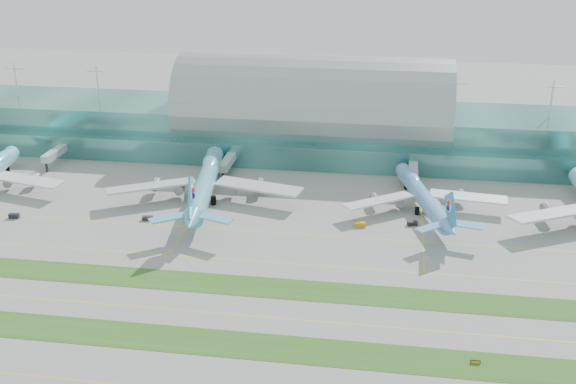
% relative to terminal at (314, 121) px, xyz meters
% --- Properties ---
extents(ground, '(700.00, 700.00, 0.00)m').
position_rel_terminal_xyz_m(ground, '(-0.01, -128.79, -14.23)').
color(ground, gray).
rests_on(ground, ground).
extents(terminal, '(340.00, 69.10, 36.00)m').
position_rel_terminal_xyz_m(terminal, '(0.00, 0.00, 0.00)').
color(terminal, '#3D7A75').
rests_on(terminal, ground).
extents(grass_strip_near, '(420.00, 12.00, 0.08)m').
position_rel_terminal_xyz_m(grass_strip_near, '(-0.01, -156.79, -14.19)').
color(grass_strip_near, '#2D591E').
rests_on(grass_strip_near, ground).
extents(grass_strip_far, '(420.00, 12.00, 0.08)m').
position_rel_terminal_xyz_m(grass_strip_far, '(-0.01, -126.79, -14.19)').
color(grass_strip_far, '#2D591E').
rests_on(grass_strip_far, ground).
extents(taxiline_b, '(420.00, 0.35, 0.01)m').
position_rel_terminal_xyz_m(taxiline_b, '(-0.01, -142.79, -14.22)').
color(taxiline_b, yellow).
rests_on(taxiline_b, ground).
extents(taxiline_c, '(420.00, 0.35, 0.01)m').
position_rel_terminal_xyz_m(taxiline_c, '(-0.01, -110.79, -14.22)').
color(taxiline_c, yellow).
rests_on(taxiline_c, ground).
extents(taxiline_d, '(420.00, 0.35, 0.01)m').
position_rel_terminal_xyz_m(taxiline_d, '(-0.01, -88.79, -14.22)').
color(taxiline_d, yellow).
rests_on(taxiline_d, ground).
extents(airliner_b, '(72.81, 83.32, 22.96)m').
position_rel_terminal_xyz_m(airliner_b, '(-32.78, -63.35, -7.14)').
color(airliner_b, '#5CB0CB').
rests_on(airliner_b, ground).
extents(airliner_c, '(58.60, 67.73, 18.94)m').
position_rel_terminal_xyz_m(airliner_c, '(47.03, -61.14, -8.38)').
color(airliner_c, '#659FDE').
rests_on(airliner_c, ground).
extents(gse_b, '(3.71, 2.12, 1.69)m').
position_rel_terminal_xyz_m(gse_b, '(-95.30, -90.90, -13.38)').
color(gse_b, black).
rests_on(gse_b, ground).
extents(gse_c, '(3.80, 2.41, 1.40)m').
position_rel_terminal_xyz_m(gse_c, '(-48.12, -85.31, -13.53)').
color(gse_c, black).
rests_on(gse_c, ground).
extents(gse_d, '(3.11, 1.60, 1.33)m').
position_rel_terminal_xyz_m(gse_d, '(-32.76, -72.16, -13.56)').
color(gse_d, black).
rests_on(gse_d, ground).
extents(gse_e, '(4.24, 2.77, 1.62)m').
position_rel_terminal_xyz_m(gse_e, '(25.84, -79.61, -13.41)').
color(gse_e, '#C9880B').
rests_on(gse_e, ground).
extents(gse_f, '(3.79, 2.59, 1.49)m').
position_rel_terminal_xyz_m(gse_f, '(43.68, -75.73, -13.48)').
color(gse_f, black).
rests_on(gse_f, ground).
extents(taxiway_sign_east, '(2.37, 0.33, 1.00)m').
position_rel_terminal_xyz_m(taxiway_sign_east, '(58.24, -155.98, -13.73)').
color(taxiway_sign_east, black).
rests_on(taxiway_sign_east, ground).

